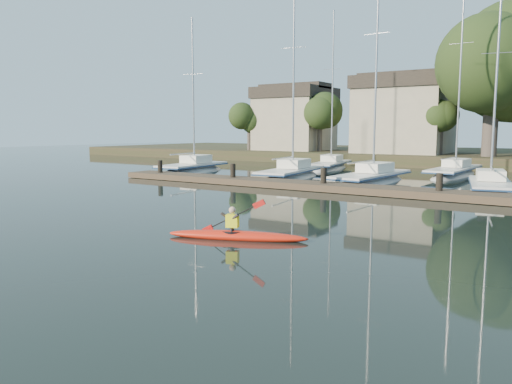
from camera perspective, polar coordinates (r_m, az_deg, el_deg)
The scene contains 10 objects.
ground at distance 13.75m, azimuth -6.50°, elevation -6.57°, with size 160.00×160.00×0.00m, color black.
kayak at distance 14.91m, azimuth -2.27°, elevation -4.78°, with size 4.19×2.09×1.37m.
dock at distance 25.90m, azimuth 13.70°, elevation 0.22°, with size 34.00×2.00×1.80m.
sailboat_0 at distance 38.27m, azimuth -7.23°, elevation 1.94°, with size 3.08×8.29×12.85m.
sailboat_1 at distance 33.32m, azimuth 4.05°, elevation 1.22°, with size 3.33×9.21×14.72m.
sailboat_2 at distance 31.04m, azimuth 13.02°, elevation 0.63°, with size 2.80×9.33×15.23m.
sailboat_3 at distance 28.62m, azimuth 25.16°, elevation -0.40°, with size 3.50×7.89×12.33m.
sailboat_5 at distance 41.72m, azimuth 8.48°, elevation 2.40°, with size 3.28×8.62×13.93m.
sailboat_6 at distance 37.68m, azimuth 21.68°, elevation 1.45°, with size 2.49×9.88×15.58m.
shore at distance 51.01m, azimuth 25.60°, elevation 6.46°, with size 90.00×25.25×12.75m.
Camera 1 is at (8.57, -10.25, 3.26)m, focal length 35.00 mm.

